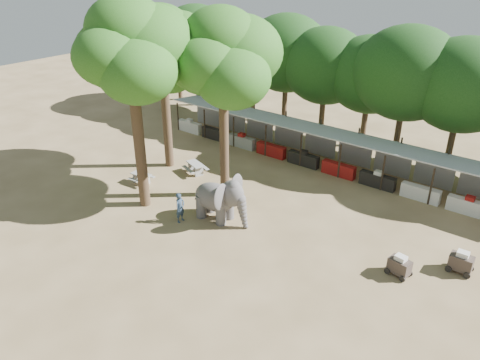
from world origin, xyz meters
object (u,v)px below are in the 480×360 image
Objects in this scene: yard_tree_center at (131,50)px; yard_tree_back at (223,58)px; picnic_table_far at (196,167)px; picnic_table_near at (141,177)px; elephant at (221,199)px; cart_front at (400,266)px; cart_back at (461,262)px; handler at (180,208)px; yard_tree_left at (162,49)px.

yard_tree_center reaches higher than yard_tree_back.
picnic_table_near is at bearing -98.63° from picnic_table_far.
cart_front is at bearing 3.31° from elephant.
elephant reaches higher than cart_back.
yard_tree_center is at bearing -169.63° from elephant.
yard_tree_back reaches higher than handler.
elephant is 2.95× the size of cart_front.
yard_tree_back is 7.68× the size of picnic_table_near.
yard_tree_back is at bearing -9.46° from yard_tree_left.
picnic_table_far is 1.59× the size of cart_back.
yard_tree_back is 16.25m from cart_back.
cart_front is (11.66, 2.87, -0.35)m from handler.
cart_back is at bearing 52.99° from cart_front.
yard_tree_back is at bearing -176.50° from cart_front.
picnic_table_near is 0.79× the size of picnic_table_far.
elephant is (7.95, -3.72, -6.83)m from yard_tree_left.
yard_tree_left reaches higher than handler.
yard_tree_left reaches higher than cart_back.
yard_tree_back is 9.26× the size of cart_front.
picnic_table_near is 3.78m from picnic_table_far.
handler is at bearing -161.84° from cart_back.
yard_tree_left is 8.12m from picnic_table_far.
yard_tree_back is 9.59× the size of cart_back.
yard_tree_back reaches higher than picnic_table_near.
yard_tree_left reaches higher than elephant.
picnic_table_near is at bearing -166.50° from cart_front.
handler is 12.02m from cart_front.
cart_front is at bearing -2.20° from picnic_table_near.
yard_tree_back is 8.77m from handler.
yard_tree_left is at bearing 177.62° from cart_back.
cart_front reaches higher than picnic_table_near.
cart_front is at bearing -138.64° from cart_back.
elephant is 1.92× the size of picnic_table_far.
elephant reaches higher than handler.
cart_front is (17.92, -2.41, -7.66)m from yard_tree_left.
yard_tree_center is 6.40× the size of picnic_table_far.
handler is 5.83m from picnic_table_near.
elephant is at bearing -54.33° from yard_tree_back.
yard_tree_center reaches higher than elephant.
yard_tree_back is at bearing -0.64° from handler.
yard_tree_back reaches higher than elephant.
handler is at bearing -155.91° from cart_front.
cart_back is (17.58, -0.30, 0.07)m from picnic_table_far.
yard_tree_back is 6.38× the size of handler.
handler is at bearing -4.99° from yard_tree_center.
cart_front is at bearing 11.15° from picnic_table_far.
cart_front is at bearing -7.68° from yard_tree_left.
yard_tree_back reaches higher than yard_tree_left.
picnic_table_far is 15.53m from cart_front.
cart_back is at bearing -74.48° from handler.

